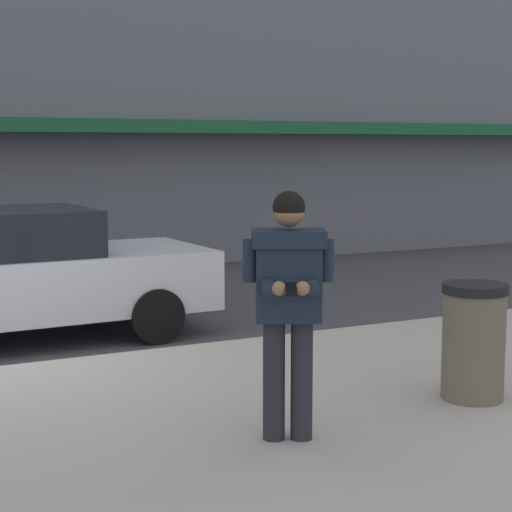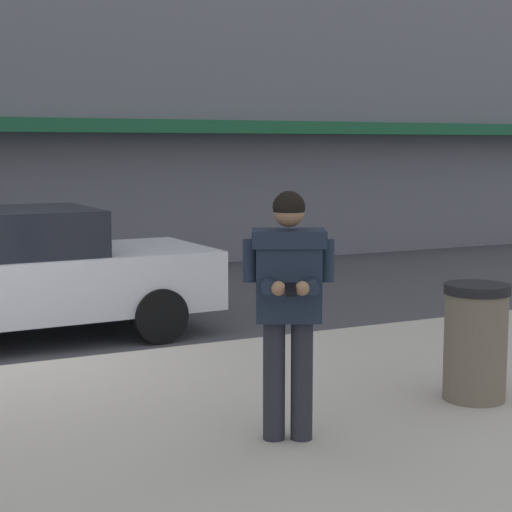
% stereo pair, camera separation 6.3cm
% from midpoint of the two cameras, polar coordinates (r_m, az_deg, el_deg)
% --- Properties ---
extents(sidewalk, '(32.00, 5.30, 0.14)m').
position_cam_midpoint_polar(sidewalk, '(6.47, -5.42, -12.42)').
color(sidewalk, '#A8A399').
rests_on(sidewalk, ground).
extents(curb_paint_line, '(28.00, 0.12, 0.01)m').
position_cam_midpoint_polar(curb_paint_line, '(9.14, -12.07, -7.07)').
color(curb_paint_line, silver).
rests_on(curb_paint_line, ground).
extents(parked_sedan_mid, '(4.57, 2.06, 1.54)m').
position_cam_midpoint_polar(parked_sedan_mid, '(10.20, -16.22, -1.19)').
color(parked_sedan_mid, silver).
rests_on(parked_sedan_mid, ground).
extents(man_texting_on_phone, '(0.62, 0.65, 1.81)m').
position_cam_midpoint_polar(man_texting_on_phone, '(6.07, 1.87, -2.18)').
color(man_texting_on_phone, '#23232B').
rests_on(man_texting_on_phone, sidewalk).
extents(trash_bin, '(0.55, 0.55, 0.98)m').
position_cam_midpoint_polar(trash_bin, '(7.40, 14.06, -5.53)').
color(trash_bin, '#665B4C').
rests_on(trash_bin, sidewalk).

